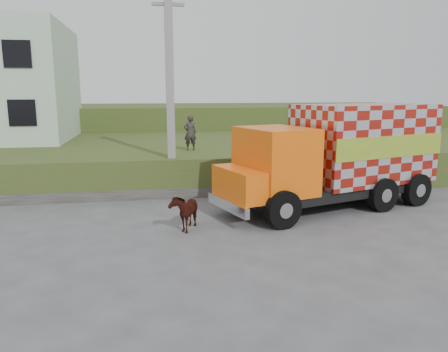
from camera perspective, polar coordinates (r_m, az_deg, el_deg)
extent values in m
plane|color=#474749|center=(13.19, -1.18, -6.92)|extent=(120.00, 120.00, 0.00)
cube|color=#2B551C|center=(22.73, -5.08, 2.58)|extent=(40.00, 12.00, 1.50)
cube|color=#2B551C|center=(34.55, -6.85, 6.67)|extent=(40.00, 12.00, 3.00)
cube|color=#595651|center=(17.05, -10.04, -2.26)|extent=(16.00, 0.50, 0.40)
cube|color=gray|center=(17.03, -7.05, 10.72)|extent=(0.30, 0.30, 8.00)
cube|color=gray|center=(17.32, -7.32, 21.36)|extent=(1.20, 0.12, 0.12)
cube|color=black|center=(16.00, 14.21, -1.50)|extent=(7.58, 4.39, 0.37)
cube|color=#EE5D0C|center=(14.23, 6.72, 2.02)|extent=(2.56, 2.90, 2.12)
cube|color=#EE5D0C|center=(13.71, 2.44, -0.97)|extent=(1.68, 2.44, 0.96)
cube|color=silver|center=(16.62, 17.75, 4.15)|extent=(5.42, 3.90, 2.76)
cube|color=yellow|center=(15.74, 21.09, 3.58)|extent=(4.67, 1.51, 0.74)
cube|color=yellow|center=(17.55, 14.76, 4.65)|extent=(4.67, 1.51, 0.74)
cube|color=silver|center=(13.60, 0.47, -3.80)|extent=(0.88, 2.38, 0.32)
cylinder|color=black|center=(13.22, 7.66, -4.35)|extent=(1.23, 0.70, 1.17)
cylinder|color=black|center=(15.21, 2.38, -2.22)|extent=(1.23, 0.70, 1.17)
cylinder|color=black|center=(15.91, 19.97, -2.30)|extent=(1.23, 0.70, 1.17)
cylinder|color=black|center=(17.60, 14.15, -0.73)|extent=(1.23, 0.70, 1.17)
cylinder|color=black|center=(17.18, 23.82, -1.63)|extent=(1.23, 0.70, 1.17)
cylinder|color=black|center=(18.76, 18.04, -0.23)|extent=(1.23, 0.70, 1.17)
imported|color=#33120C|center=(13.11, -5.13, -4.52)|extent=(1.07, 1.46, 1.13)
imported|color=#292624|center=(19.28, -4.45, 5.65)|extent=(0.60, 0.44, 1.55)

